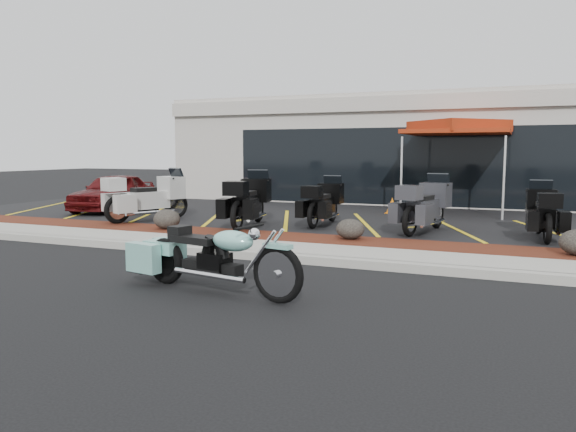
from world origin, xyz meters
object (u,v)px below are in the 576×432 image
at_px(hero_cruiser, 278,265).
at_px(popup_canopy, 458,129).
at_px(touring_white, 176,193).
at_px(parked_car, 113,192).
at_px(traffic_cone, 392,205).

distance_m(hero_cruiser, popup_canopy, 11.25).
bearing_deg(popup_canopy, touring_white, -147.60).
xyz_separation_m(hero_cruiser, parked_car, (-8.90, 7.50, 0.22)).
relative_size(touring_white, parked_car, 0.70).
bearing_deg(hero_cruiser, traffic_cone, 104.97).
relative_size(touring_white, traffic_cone, 5.10).
height_order(parked_car, popup_canopy, popup_canopy).
bearing_deg(popup_canopy, parked_car, -160.90).
bearing_deg(touring_white, parked_car, 95.77).
xyz_separation_m(touring_white, traffic_cone, (5.27, 3.60, -0.46)).
relative_size(touring_white, popup_canopy, 0.78).
bearing_deg(parked_car, touring_white, -25.46).
height_order(traffic_cone, popup_canopy, popup_canopy).
xyz_separation_m(hero_cruiser, popup_canopy, (1.08, 10.99, 2.14)).
distance_m(touring_white, traffic_cone, 6.39).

